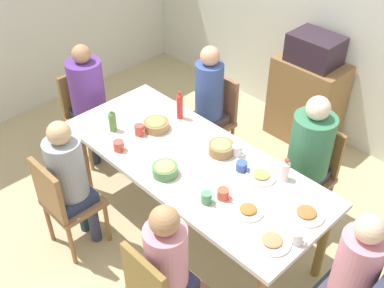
% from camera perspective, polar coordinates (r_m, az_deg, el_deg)
% --- Properties ---
extents(ground_plane, '(6.37, 6.37, 0.00)m').
position_cam_1_polar(ground_plane, '(4.18, 0.00, -10.08)').
color(ground_plane, tan).
extents(wall_back, '(5.55, 0.12, 2.60)m').
position_cam_1_polar(wall_back, '(4.86, 18.53, 14.13)').
color(wall_back, silver).
rests_on(wall_back, ground_plane).
extents(dining_table, '(2.24, 0.93, 0.78)m').
position_cam_1_polar(dining_table, '(3.69, 0.00, -2.79)').
color(dining_table, silver).
rests_on(dining_table, ground_plane).
extents(chair_0, '(0.40, 0.40, 0.90)m').
position_cam_1_polar(chair_0, '(4.08, 14.14, -3.01)').
color(chair_0, '#885D41').
rests_on(chair_0, ground_plane).
extents(person_0, '(0.34, 0.34, 1.26)m').
position_cam_1_polar(person_0, '(3.87, 13.95, -0.88)').
color(person_0, navy).
rests_on(person_0, ground_plane).
extents(chair_1, '(0.40, 0.40, 0.90)m').
position_cam_1_polar(chair_1, '(4.60, 2.69, 3.49)').
color(chair_1, '#92643E').
rests_on(chair_1, ground_plane).
extents(person_1, '(0.30, 0.30, 1.27)m').
position_cam_1_polar(person_1, '(4.42, 1.94, 5.41)').
color(person_1, '#3F3C3F').
rests_on(person_1, ground_plane).
extents(person_2, '(0.30, 0.30, 1.21)m').
position_cam_1_polar(person_2, '(3.15, 18.77, -14.57)').
color(person_2, '#3D3A49').
rests_on(person_2, ground_plane).
extents(chair_3, '(0.40, 0.40, 0.90)m').
position_cam_1_polar(chair_3, '(4.78, -12.65, 3.99)').
color(chair_3, '#925935').
rests_on(chair_3, ground_plane).
extents(person_3, '(0.33, 0.33, 1.24)m').
position_cam_1_polar(person_3, '(4.59, -12.43, 5.97)').
color(person_3, navy).
rests_on(person_3, ground_plane).
extents(chair_4, '(0.40, 0.40, 0.90)m').
position_cam_1_polar(chair_4, '(3.82, -15.23, -6.65)').
color(chair_4, '#8B6240').
rests_on(chair_4, ground_plane).
extents(person_4, '(0.30, 0.30, 1.21)m').
position_cam_1_polar(person_4, '(3.71, -14.55, -3.73)').
color(person_4, '#243B43').
rests_on(person_4, ground_plane).
extents(person_5, '(0.30, 0.30, 1.19)m').
position_cam_1_polar(person_5, '(3.05, -2.88, -14.15)').
color(person_5, '#2D3743').
rests_on(person_5, ground_plane).
extents(plate_0, '(0.23, 0.23, 0.04)m').
position_cam_1_polar(plate_0, '(3.52, 8.36, -3.78)').
color(plate_0, white).
rests_on(plate_0, dining_table).
extents(plate_1, '(0.25, 0.25, 0.04)m').
position_cam_1_polar(plate_1, '(3.30, 13.63, -8.11)').
color(plate_1, silver).
rests_on(plate_1, dining_table).
extents(plate_2, '(0.25, 0.25, 0.04)m').
position_cam_1_polar(plate_2, '(3.09, 9.62, -11.47)').
color(plate_2, white).
rests_on(plate_2, dining_table).
extents(plate_3, '(0.21, 0.21, 0.04)m').
position_cam_1_polar(plate_3, '(3.25, 6.78, -7.94)').
color(plate_3, silver).
rests_on(plate_3, dining_table).
extents(bowl_0, '(0.19, 0.19, 0.10)m').
position_cam_1_polar(bowl_0, '(3.49, -3.27, -3.06)').
color(bowl_0, '#4D804B').
rests_on(bowl_0, dining_table).
extents(bowl_1, '(0.21, 0.21, 0.09)m').
position_cam_1_polar(bowl_1, '(3.94, -4.32, 2.37)').
color(bowl_1, '#986C46').
rests_on(bowl_1, dining_table).
extents(bowl_2, '(0.20, 0.20, 0.10)m').
position_cam_1_polar(bowl_2, '(3.68, 3.55, -0.44)').
color(bowl_2, olive).
rests_on(bowl_2, dining_table).
extents(cup_0, '(0.12, 0.08, 0.08)m').
position_cam_1_polar(cup_0, '(3.75, -8.80, -0.23)').
color(cup_0, '#CC4C3D').
rests_on(cup_0, dining_table).
extents(cup_1, '(0.11, 0.08, 0.09)m').
position_cam_1_polar(cup_1, '(3.89, -6.35, 1.69)').
color(cup_1, '#C6453D').
rests_on(cup_1, dining_table).
extents(cup_2, '(0.12, 0.08, 0.08)m').
position_cam_1_polar(cup_2, '(3.31, 3.81, -6.04)').
color(cup_2, '#D25337').
rests_on(cup_2, dining_table).
extents(cup_3, '(0.11, 0.08, 0.09)m').
position_cam_1_polar(cup_3, '(3.68, 5.47, -0.76)').
color(cup_3, white).
rests_on(cup_3, dining_table).
extents(cup_4, '(0.12, 0.09, 0.07)m').
position_cam_1_polar(cup_4, '(3.55, 6.04, -2.70)').
color(cup_4, '#38549F').
rests_on(cup_4, dining_table).
extents(cup_5, '(0.11, 0.07, 0.09)m').
position_cam_1_polar(cup_5, '(3.27, 1.78, -6.52)').
color(cup_5, '#519360').
rests_on(cup_5, dining_table).
extents(cup_6, '(0.11, 0.08, 0.09)m').
position_cam_1_polar(cup_6, '(3.09, 12.52, -10.95)').
color(cup_6, white).
rests_on(cup_6, dining_table).
extents(bottle_0, '(0.06, 0.06, 0.20)m').
position_cam_1_polar(bottle_0, '(3.94, -9.57, 2.78)').
color(bottle_0, '#538138').
rests_on(bottle_0, dining_table).
extents(bottle_1, '(0.06, 0.06, 0.18)m').
position_cam_1_polar(bottle_1, '(3.48, 11.17, -3.10)').
color(bottle_1, silver).
rests_on(bottle_1, dining_table).
extents(bottle_2, '(0.05, 0.05, 0.26)m').
position_cam_1_polar(bottle_2, '(4.02, -1.50, 4.64)').
color(bottle_2, red).
rests_on(bottle_2, dining_table).
extents(side_cabinet, '(0.70, 0.44, 0.90)m').
position_cam_1_polar(side_cabinet, '(5.06, 13.59, 5.08)').
color(side_cabinet, olive).
rests_on(side_cabinet, ground_plane).
extents(microwave, '(0.48, 0.36, 0.28)m').
position_cam_1_polar(microwave, '(4.78, 14.63, 11.02)').
color(microwave, '#2E212E').
rests_on(microwave, side_cabinet).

